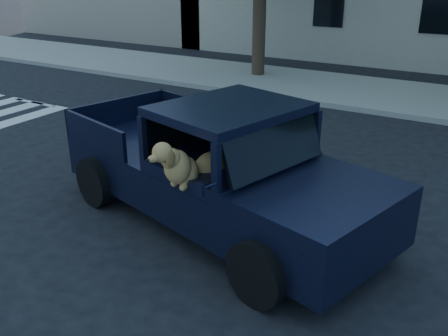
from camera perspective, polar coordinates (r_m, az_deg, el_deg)
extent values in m
plane|color=black|center=(7.90, -2.39, -5.99)|extent=(120.00, 120.00, 0.00)
cube|color=gray|center=(15.90, 16.24, 8.23)|extent=(60.00, 4.00, 0.15)
cylinder|color=#332619|center=(17.33, 4.07, 17.32)|extent=(0.44, 0.44, 4.40)
cube|color=black|center=(7.60, -0.71, -1.69)|extent=(5.74, 3.41, 0.68)
cube|color=black|center=(6.29, 11.32, -3.31)|extent=(2.04, 2.41, 0.17)
cube|color=black|center=(7.00, 0.70, 6.74)|extent=(2.07, 2.34, 0.12)
cube|color=black|center=(6.58, 5.81, 2.23)|extent=(0.72, 1.79, 0.59)
cube|color=black|center=(6.92, -0.89, -2.45)|extent=(0.70, 0.70, 0.39)
cube|color=black|center=(5.79, -2.72, -2.46)|extent=(0.11, 0.08, 0.17)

